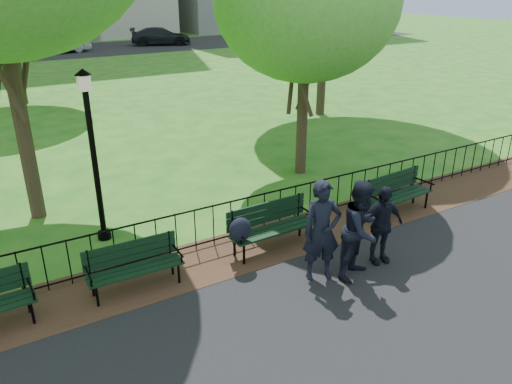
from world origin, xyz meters
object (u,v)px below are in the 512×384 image
lamppost (93,152)px  person_right (381,225)px  park_bench_main (256,225)px  person_mid (361,230)px  tree_near_e (306,2)px  sedan_silver (56,42)px  park_bench_right_a (396,189)px  person_left (322,231)px  sedan_dark (161,36)px  park_bench_left_a (133,261)px

lamppost → person_right: 5.70m
park_bench_main → person_mid: size_ratio=1.06×
tree_near_e → person_mid: size_ratio=3.53×
park_bench_main → person_mid: (1.22, -1.57, 0.28)m
lamppost → sedan_silver: 30.93m
park_bench_right_a → person_mid: person_mid is taller
park_bench_main → person_right: person_right is taller
park_bench_right_a → person_left: size_ratio=0.98×
sedan_dark → person_mid: bearing=-173.5°
tree_near_e → person_right: tree_near_e is taller
lamppost → person_left: (2.96, -3.49, -0.96)m
person_mid → park_bench_right_a: bearing=10.2°
sedan_silver → sedan_dark: 8.53m
park_bench_left_a → tree_near_e: 7.75m
sedan_silver → sedan_dark: bearing=-94.2°
person_right → sedan_dark: 36.22m
sedan_dark → park_bench_main: bearing=-176.1°
park_bench_right_a → person_left: person_left is taller
park_bench_left_a → person_right: bearing=-18.0°
person_mid → person_left: bearing=133.5°
lamppost → sedan_silver: lamppost is taller
park_bench_left_a → sedan_silver: (4.76, 32.64, 0.26)m
park_bench_right_a → lamppost: size_ratio=0.52×
person_left → sedan_silver: (1.79, 34.03, -0.15)m
lamppost → person_left: size_ratio=1.88×
park_bench_main → sedan_silver: (2.36, 32.76, 0.14)m
person_right → sedan_dark: person_right is taller
person_mid → sedan_dark: 36.55m
park_bench_main → sedan_silver: 32.85m
park_bench_right_a → sedan_silver: 32.76m
person_mid → lamppost: bearing=111.4°
park_bench_left_a → person_mid: person_mid is taller
sedan_silver → lamppost: bearing=160.7°
park_bench_right_a → person_left: bearing=-162.2°
park_bench_left_a → tree_near_e: bearing=30.4°
park_bench_right_a → sedan_dark: size_ratio=0.38×
park_bench_main → lamppost: lamppost is taller
park_bench_left_a → park_bench_right_a: park_bench_right_a is taller
lamppost → person_mid: 5.32m
park_bench_right_a → person_mid: 3.00m
sedan_silver → person_right: bearing=168.7°
park_bench_main → park_bench_left_a: size_ratio=1.18×
person_left → person_mid: size_ratio=1.02×
lamppost → tree_near_e: bearing=10.9°
person_mid → park_bench_left_a: bearing=132.8°
person_mid → person_right: size_ratio=1.19×
sedan_silver → park_bench_left_a: bearing=161.2°
person_mid → park_bench_main: bearing=105.7°
lamppost → sedan_dark: size_ratio=0.73×
sedan_dark → person_left: bearing=-174.6°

